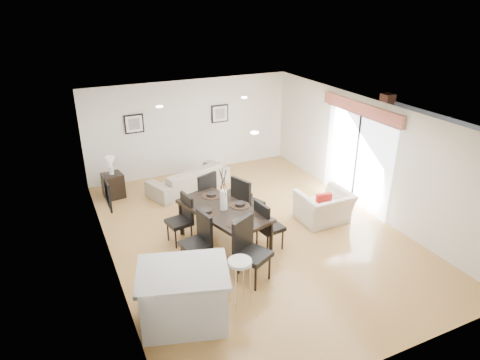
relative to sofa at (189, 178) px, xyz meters
name	(u,v)px	position (x,y,z in m)	size (l,w,h in m)	color
ground	(253,233)	(0.52, -2.78, -0.33)	(8.00, 8.00, 0.00)	#B4894A
wall_back	(191,127)	(0.52, 1.22, 1.02)	(6.00, 0.04, 2.70)	silver
wall_front	(390,286)	(0.52, -6.78, 1.02)	(6.00, 0.04, 2.70)	silver
wall_left	(106,205)	(-2.48, -2.78, 1.02)	(0.04, 8.00, 2.70)	silver
wall_right	(367,156)	(3.52, -2.78, 1.02)	(0.04, 8.00, 2.70)	silver
ceiling	(254,114)	(0.52, -2.78, 2.37)	(6.00, 8.00, 0.02)	white
sofa	(189,178)	(0.00, 0.00, 0.00)	(2.24, 0.87, 0.65)	#A09482
armchair	(324,207)	(2.24, -3.00, 0.04)	(1.13, 0.99, 0.73)	beige
courtyard_plant_a	(455,180)	(6.36, -3.13, -0.01)	(0.57, 0.50, 0.64)	#335123
courtyard_plant_b	(418,169)	(6.12, -2.08, -0.02)	(0.34, 0.34, 0.61)	#335123
dining_table	(224,213)	(-0.24, -2.96, 0.43)	(1.53, 2.22, 0.84)	black
dining_chair_wnear	(199,238)	(-0.95, -3.44, 0.30)	(0.58, 0.58, 1.12)	black
dining_chair_wfar	(183,216)	(-0.95, -2.43, 0.26)	(0.54, 0.54, 1.06)	black
dining_chair_enear	(266,223)	(0.48, -3.47, 0.28)	(0.54, 0.54, 1.08)	black
dining_chair_efar	(245,200)	(0.47, -2.49, 0.36)	(0.71, 0.71, 1.23)	black
dining_chair_head	(249,247)	(-0.28, -4.21, 0.36)	(0.74, 0.74, 1.22)	black
dining_chair_foot	(204,193)	(-0.20, -1.70, 0.32)	(0.68, 0.68, 1.17)	black
vase	(223,193)	(-0.24, -2.96, 0.88)	(1.16, 1.77, 0.90)	white
coffee_table	(230,203)	(0.51, -1.57, -0.13)	(0.98, 0.59, 0.39)	black
side_table	(113,186)	(-1.92, 0.38, -0.01)	(0.48, 0.48, 0.64)	black
table_lamp	(110,163)	(-1.92, 0.38, 0.62)	(0.25, 0.25, 0.47)	white
cushion	(324,201)	(2.14, -3.11, 0.27)	(0.35, 0.11, 0.35)	#9F1A14
kitchen_island	(184,296)	(-1.71, -4.80, 0.17)	(1.66, 1.45, 0.99)	silver
bar_stool	(240,267)	(-0.73, -4.80, 0.43)	(0.40, 0.40, 0.88)	silver
framed_print_back_left	(134,124)	(-1.08, 1.19, 1.32)	(0.52, 0.04, 0.52)	black
framed_print_back_right	(220,114)	(1.42, 1.19, 1.32)	(0.52, 0.04, 0.52)	black
framed_print_left_wall	(108,194)	(-2.45, -2.98, 1.32)	(0.04, 0.52, 0.52)	black
sliding_door	(358,140)	(3.48, -2.48, 1.34)	(0.12, 2.70, 2.57)	white
courtyard	(432,144)	(6.69, -1.92, 0.60)	(6.00, 6.00, 2.00)	gray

